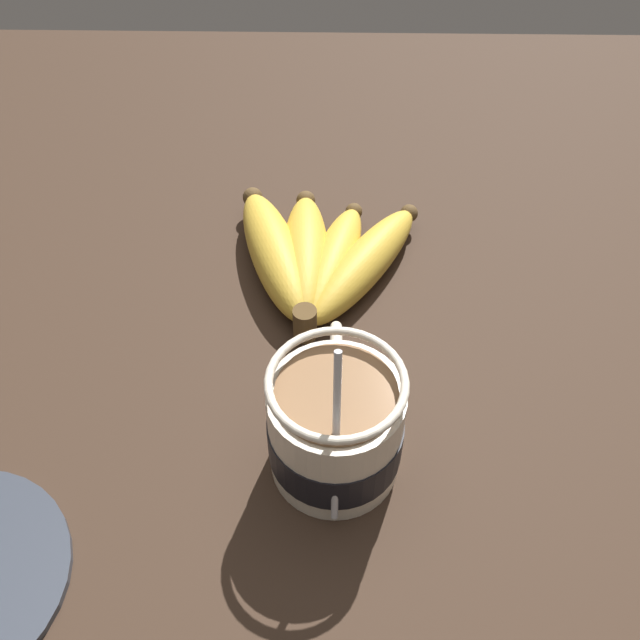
% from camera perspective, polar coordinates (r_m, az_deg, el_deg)
% --- Properties ---
extents(table, '(1.25, 1.25, 0.03)m').
position_cam_1_polar(table, '(0.59, -0.21, -6.89)').
color(table, '#332319').
rests_on(table, ground).
extents(coffee_mug, '(0.14, 0.10, 0.15)m').
position_cam_1_polar(coffee_mug, '(0.51, 1.23, -8.61)').
color(coffee_mug, beige).
rests_on(coffee_mug, table).
extents(banana_bunch, '(0.19, 0.19, 0.04)m').
position_cam_1_polar(banana_bunch, '(0.66, -0.37, 5.00)').
color(banana_bunch, '#4C381E').
rests_on(banana_bunch, table).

